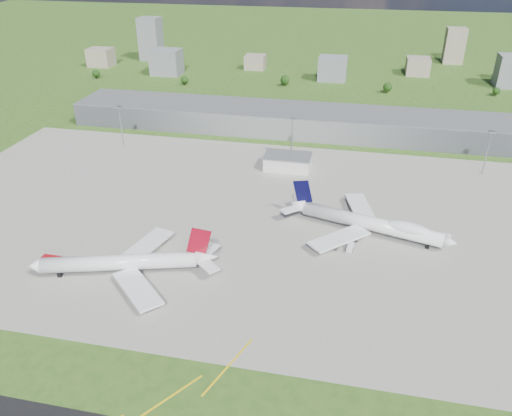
% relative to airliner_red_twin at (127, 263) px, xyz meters
% --- Properties ---
extents(ground, '(1400.00, 1400.00, 0.00)m').
position_rel_airliner_red_twin_xyz_m(ground, '(36.90, 165.86, -5.44)').
color(ground, '#2E531A').
rests_on(ground, ground).
extents(apron, '(360.00, 190.00, 0.08)m').
position_rel_airliner_red_twin_xyz_m(apron, '(46.90, 55.86, -5.40)').
color(apron, gray).
rests_on(apron, ground).
extents(terminal, '(300.00, 42.00, 15.00)m').
position_rel_airliner_red_twin_xyz_m(terminal, '(36.90, 180.86, 2.06)').
color(terminal, slate).
rests_on(terminal, ground).
extents(ops_building, '(26.00, 16.00, 8.00)m').
position_rel_airliner_red_twin_xyz_m(ops_building, '(46.90, 115.86, -1.44)').
color(ops_building, silver).
rests_on(ops_building, ground).
extents(mast_west, '(3.50, 2.00, 25.90)m').
position_rel_airliner_red_twin_xyz_m(mast_west, '(-63.10, 130.86, 12.27)').
color(mast_west, gray).
rests_on(mast_west, ground).
extents(mast_center, '(3.50, 2.00, 25.90)m').
position_rel_airliner_red_twin_xyz_m(mast_center, '(46.90, 130.86, 12.27)').
color(mast_center, gray).
rests_on(mast_center, ground).
extents(mast_east, '(3.50, 2.00, 25.90)m').
position_rel_airliner_red_twin_xyz_m(mast_east, '(156.90, 130.86, 12.27)').
color(mast_east, gray).
rests_on(mast_east, ground).
extents(airliner_red_twin, '(73.02, 55.76, 20.42)m').
position_rel_airliner_red_twin_xyz_m(airliner_red_twin, '(0.00, 0.00, 0.00)').
color(airliner_red_twin, white).
rests_on(airliner_red_twin, ground).
extents(airliner_blue_quad, '(76.05, 58.51, 20.21)m').
position_rel_airliner_red_twin_xyz_m(airliner_blue_quad, '(94.56, 51.13, 0.18)').
color(airliner_blue_quad, white).
rests_on(airliner_blue_quad, ground).
extents(fire_truck, '(8.21, 3.32, 3.62)m').
position_rel_airliner_red_twin_xyz_m(fire_truck, '(-33.42, -0.19, -3.64)').
color(fire_truck, '#A60B14').
rests_on(fire_truck, ground).
extents(tug_yellow, '(4.28, 4.12, 1.87)m').
position_rel_airliner_red_twin_xyz_m(tug_yellow, '(2.46, -5.70, -4.47)').
color(tug_yellow, '#CAC70B').
rests_on(tug_yellow, ground).
extents(van_white_near, '(3.25, 5.84, 2.79)m').
position_rel_airliner_red_twin_xyz_m(van_white_near, '(86.61, 35.38, -4.04)').
color(van_white_near, silver).
rests_on(van_white_near, ground).
extents(van_white_far, '(4.46, 3.97, 2.18)m').
position_rel_airliner_red_twin_xyz_m(van_white_far, '(128.23, 53.98, -4.33)').
color(van_white_far, silver).
rests_on(van_white_far, ground).
extents(bldg_far_w, '(24.00, 20.00, 18.00)m').
position_rel_airliner_red_twin_xyz_m(bldg_far_w, '(-183.10, 335.86, 3.56)').
color(bldg_far_w, gray).
rests_on(bldg_far_w, ground).
extents(bldg_w, '(28.00, 22.00, 24.00)m').
position_rel_airliner_red_twin_xyz_m(bldg_w, '(-103.10, 315.86, 6.56)').
color(bldg_w, slate).
rests_on(bldg_w, ground).
extents(bldg_cw, '(20.00, 18.00, 14.00)m').
position_rel_airliner_red_twin_xyz_m(bldg_cw, '(-23.10, 355.86, 1.56)').
color(bldg_cw, gray).
rests_on(bldg_cw, ground).
extents(bldg_c, '(26.00, 20.00, 22.00)m').
position_rel_airliner_red_twin_xyz_m(bldg_c, '(56.90, 325.86, 5.56)').
color(bldg_c, slate).
rests_on(bldg_c, ground).
extents(bldg_ce, '(22.00, 24.00, 16.00)m').
position_rel_airliner_red_twin_xyz_m(bldg_ce, '(136.90, 365.86, 2.56)').
color(bldg_ce, gray).
rests_on(bldg_ce, ground).
extents(bldg_tall_w, '(22.00, 20.00, 44.00)m').
position_rel_airliner_red_twin_xyz_m(bldg_tall_w, '(-143.10, 375.86, 16.56)').
color(bldg_tall_w, slate).
rests_on(bldg_tall_w, ground).
extents(bldg_tall_e, '(20.00, 18.00, 36.00)m').
position_rel_airliner_red_twin_xyz_m(bldg_tall_e, '(176.90, 425.86, 12.56)').
color(bldg_tall_e, gray).
rests_on(bldg_tall_e, ground).
extents(tree_far_w, '(7.20, 7.20, 8.80)m').
position_rel_airliner_red_twin_xyz_m(tree_far_w, '(-163.10, 285.86, -0.25)').
color(tree_far_w, '#382314').
rests_on(tree_far_w, ground).
extents(tree_w, '(6.75, 6.75, 8.25)m').
position_rel_airliner_red_twin_xyz_m(tree_w, '(-73.10, 280.86, -0.58)').
color(tree_w, '#382314').
rests_on(tree_w, ground).
extents(tree_c, '(8.10, 8.10, 9.90)m').
position_rel_airliner_red_twin_xyz_m(tree_c, '(16.90, 295.86, 0.40)').
color(tree_c, '#382314').
rests_on(tree_c, ground).
extents(tree_e, '(7.65, 7.65, 9.35)m').
position_rel_airliner_red_twin_xyz_m(tree_e, '(106.90, 290.86, 0.07)').
color(tree_e, '#382314').
rests_on(tree_e, ground).
extents(tree_far_e, '(6.30, 6.30, 7.70)m').
position_rel_airliner_red_twin_xyz_m(tree_far_e, '(196.90, 300.86, -0.91)').
color(tree_far_e, '#382314').
rests_on(tree_far_e, ground).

